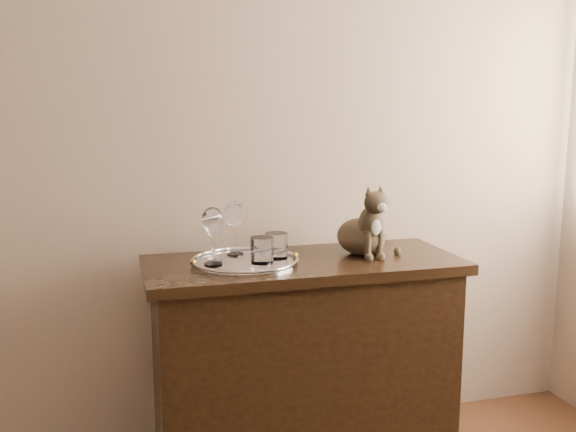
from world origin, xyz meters
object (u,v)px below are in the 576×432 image
tumbler_a (262,250)px  wine_glass_a (214,238)px  tray (245,262)px  tumbler_c (276,246)px  cat (362,219)px  wine_glass_b (235,228)px  wine_glass_c (213,236)px  sideboard (303,365)px

tumbler_a → wine_glass_a: bearing=152.3°
tray → tumbler_c: (0.12, 0.01, 0.05)m
tray → cat: (0.47, 0.02, 0.14)m
wine_glass_b → tumbler_c: wine_glass_b is taller
wine_glass_a → cat: size_ratio=0.60×
wine_glass_a → wine_glass_b: bearing=37.8°
tray → tumbler_a: tumbler_a is taller
wine_glass_a → wine_glass_c: 0.07m
tray → wine_glass_b: bearing=99.2°
tray → wine_glass_a: (-0.11, 0.04, 0.09)m
wine_glass_b → tumbler_a: wine_glass_b is taller
wine_glass_b → wine_glass_c: (-0.11, -0.13, 0.00)m
tumbler_c → cat: bearing=2.1°
wine_glass_a → cat: bearing=-1.9°
tumbler_a → tumbler_c: 0.09m
wine_glass_c → tumbler_c: 0.25m
wine_glass_c → cat: size_ratio=0.75×
cat → wine_glass_a: bearing=170.7°
wine_glass_c → wine_glass_a: bearing=75.8°
wine_glass_b → tumbler_c: size_ratio=2.14×
wine_glass_c → tumbler_c: bearing=7.0°
sideboard → tray: tray is taller
tumbler_c → sideboard: bearing=-11.0°
tray → wine_glass_a: 0.15m
wine_glass_c → tumbler_c: size_ratio=2.18×
sideboard → tray: 0.48m
wine_glass_c → tumbler_a: wine_glass_c is taller
sideboard → cat: bearing=7.5°
sideboard → tumbler_a: tumbler_a is taller
tumbler_a → tumbler_c: bearing=38.2°
wine_glass_c → cat: bearing=4.1°
wine_glass_b → sideboard: bearing=-26.8°
wine_glass_c → tumbler_a: size_ratio=2.20×
tumbler_c → cat: cat is taller
tumbler_a → tumbler_c: (0.07, 0.05, 0.00)m
sideboard → tray: size_ratio=3.00×
wine_glass_b → wine_glass_c: 0.17m
wine_glass_c → tumbler_a: bearing=-7.5°
sideboard → tumbler_a: size_ratio=12.44×
wine_glass_c → cat: (0.59, 0.04, 0.03)m
tumbler_a → cat: cat is taller
cat → sideboard: bearing=-180.0°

